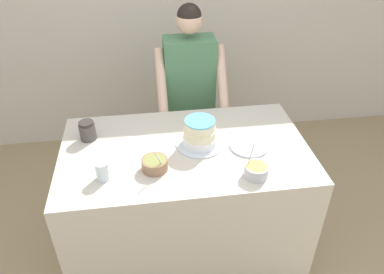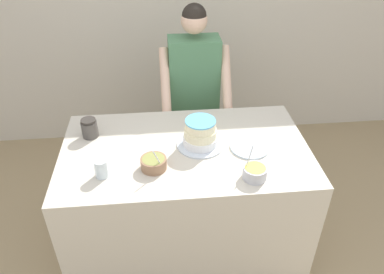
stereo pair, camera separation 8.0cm
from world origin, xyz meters
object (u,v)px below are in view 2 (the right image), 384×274
(frosting_bowl_olive, at_px, (154,163))
(drinking_glass, at_px, (101,168))
(frosting_bowl_yellow, at_px, (255,172))
(person_baker, at_px, (194,86))
(cake, at_px, (200,134))
(stoneware_jar, at_px, (90,128))
(ceramic_plate, at_px, (250,147))

(frosting_bowl_olive, relative_size, drinking_glass, 1.53)
(frosting_bowl_yellow, bearing_deg, person_baker, 101.98)
(cake, distance_m, drinking_glass, 0.63)
(cake, height_order, stoneware_jar, cake)
(person_baker, distance_m, cake, 0.74)
(drinking_glass, bearing_deg, person_baker, 57.73)
(frosting_bowl_yellow, xyz_separation_m, drinking_glass, (-0.85, 0.10, 0.02))
(frosting_bowl_yellow, height_order, drinking_glass, frosting_bowl_yellow)
(cake, distance_m, frosting_bowl_olive, 0.36)
(frosting_bowl_olive, xyz_separation_m, stoneware_jar, (-0.41, 0.37, 0.02))
(person_baker, bearing_deg, cake, -92.89)
(frosting_bowl_yellow, bearing_deg, frosting_bowl_olive, 165.98)
(frosting_bowl_olive, height_order, ceramic_plate, frosting_bowl_olive)
(person_baker, distance_m, ceramic_plate, 0.85)
(cake, height_order, frosting_bowl_olive, cake)
(frosting_bowl_yellow, relative_size, stoneware_jar, 1.43)
(stoneware_jar, bearing_deg, frosting_bowl_yellow, -27.78)
(person_baker, relative_size, frosting_bowl_yellow, 8.74)
(ceramic_plate, height_order, stoneware_jar, stoneware_jar)
(person_baker, xyz_separation_m, stoneware_jar, (-0.74, -0.57, 0.02))
(frosting_bowl_olive, bearing_deg, person_baker, 70.65)
(cake, relative_size, stoneware_jar, 2.35)
(person_baker, bearing_deg, frosting_bowl_olive, -109.35)
(person_baker, bearing_deg, stoneware_jar, -142.15)
(stoneware_jar, bearing_deg, drinking_glass, -74.31)
(frosting_bowl_yellow, height_order, ceramic_plate, frosting_bowl_yellow)
(cake, relative_size, frosting_bowl_yellow, 1.64)
(frosting_bowl_yellow, distance_m, frosting_bowl_olive, 0.58)
(frosting_bowl_olive, xyz_separation_m, drinking_glass, (-0.29, -0.04, 0.02))
(drinking_glass, bearing_deg, cake, 22.61)
(cake, height_order, drinking_glass, cake)
(ceramic_plate, bearing_deg, drinking_glass, -168.62)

